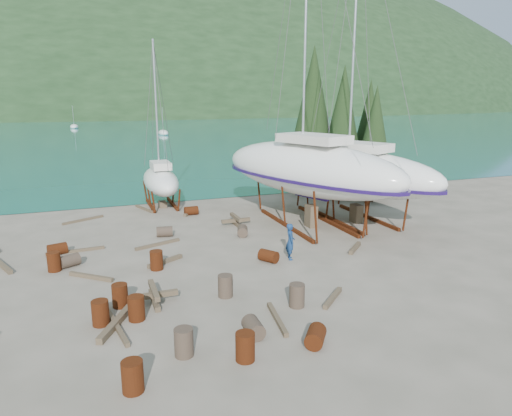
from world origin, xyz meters
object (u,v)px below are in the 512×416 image
object	(u,v)px
large_sailboat_far	(353,172)
large_sailboat_near	(307,168)
worker	(290,241)
small_sailboat_shore	(161,180)

from	to	relation	value
large_sailboat_far	large_sailboat_near	bearing A→B (deg)	153.78
large_sailboat_far	worker	distance (m)	8.78
large_sailboat_far	worker	world-z (taller)	large_sailboat_far
large_sailboat_far	small_sailboat_shore	world-z (taller)	large_sailboat_far
worker	large_sailboat_far	bearing A→B (deg)	-38.50
large_sailboat_near	small_sailboat_shore	distance (m)	11.07
small_sailboat_shore	worker	xyz separation A→B (m)	(4.00, -13.33, -1.00)
large_sailboat_near	large_sailboat_far	bearing A→B (deg)	-23.28
small_sailboat_shore	worker	distance (m)	13.96
large_sailboat_near	large_sailboat_far	xyz separation A→B (m)	(3.12, -0.15, -0.38)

